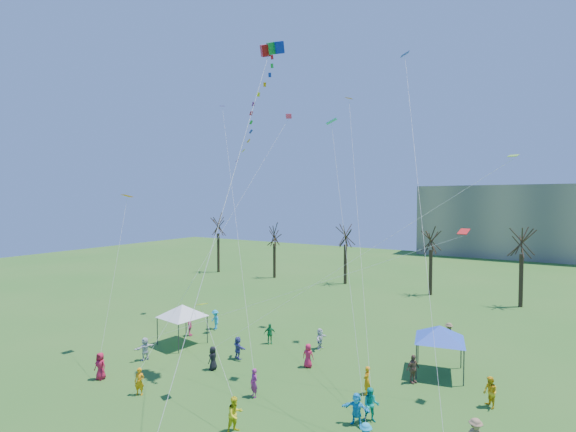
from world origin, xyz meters
The scene contains 7 objects.
ground centered at (0.00, 0.00, 0.00)m, with size 160.00×160.00×0.00m, color #2B6720.
bare_tree_row centered at (0.48, 35.78, 6.49)m, with size 68.91×8.15×10.03m.
big_box_kite centered at (-1.97, 6.36, 17.84)m, with size 2.37×7.11×23.39m.
canopy_tent_white centered at (-11.02, 8.12, 2.80)m, with size 4.38×4.38×3.31m.
canopy_tent_blue centered at (8.30, 13.22, 2.84)m, with size 4.39×4.39×3.35m.
festival_crowd centered at (0.57, 7.42, 0.86)m, with size 24.64×20.19×1.85m.
small_kites_aloft centered at (-1.13, 10.78, 14.57)m, with size 27.76×19.07×33.52m.
Camera 1 is at (13.45, -15.39, 11.95)m, focal length 25.00 mm.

